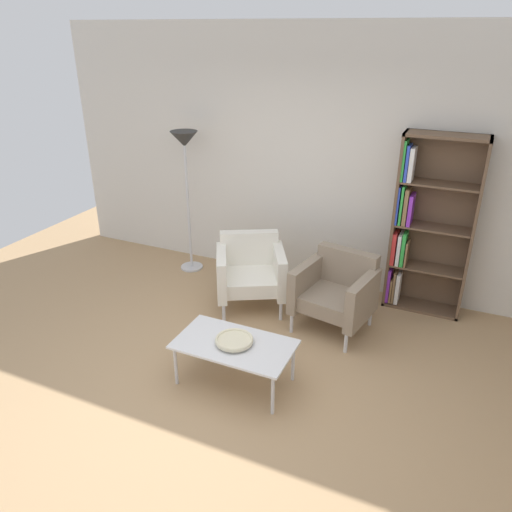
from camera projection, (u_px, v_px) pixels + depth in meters
name	position (u px, v px, depth m)	size (l,w,h in m)	color
ground_plane	(210.00, 395.00, 4.18)	(8.32, 8.32, 0.00)	tan
plaster_back_panel	(311.00, 160.00, 5.60)	(6.40, 0.12, 2.90)	silver
bookshelf_tall	(425.00, 227.00, 5.15)	(0.80, 0.30, 1.90)	brown
coffee_table_low	(234.00, 346.00, 4.19)	(1.00, 0.56, 0.40)	silver
decorative_bowl	(234.00, 340.00, 4.16)	(0.32, 0.32, 0.05)	beige
armchair_near_window	(336.00, 290.00, 4.98)	(0.82, 0.77, 0.78)	gray
armchair_by_bookshelf	(250.00, 271.00, 5.39)	(0.93, 0.90, 0.78)	white
floor_lamp_torchiere	(185.00, 156.00, 5.78)	(0.32, 0.32, 1.74)	silver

